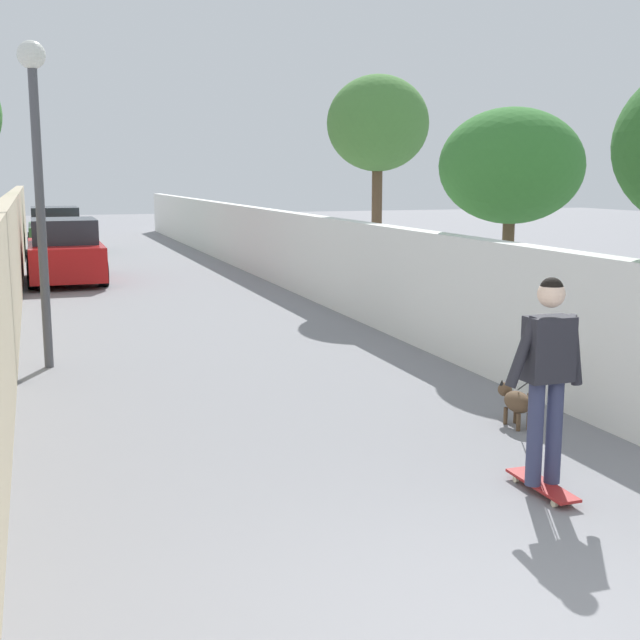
% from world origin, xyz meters
% --- Properties ---
extents(ground_plane, '(80.00, 80.00, 0.00)m').
position_xyz_m(ground_plane, '(14.00, 0.00, 0.00)').
color(ground_plane, gray).
extents(wall_left, '(48.00, 0.30, 2.13)m').
position_xyz_m(wall_left, '(12.00, 3.00, 1.07)').
color(wall_left, tan).
rests_on(wall_left, ground).
extents(fence_right, '(48.00, 0.30, 1.75)m').
position_xyz_m(fence_right, '(12.00, -3.00, 0.88)').
color(fence_right, white).
rests_on(fence_right, ground).
extents(tree_right_near, '(2.16, 2.16, 3.58)m').
position_xyz_m(tree_right_near, '(7.50, -4.27, 2.70)').
color(tree_right_near, brown).
rests_on(tree_right_near, ground).
extents(tree_right_mid, '(2.15, 2.15, 4.66)m').
position_xyz_m(tree_right_mid, '(13.00, -4.43, 3.63)').
color(tree_right_mid, brown).
rests_on(tree_right_mid, ground).
extents(lamp_post, '(0.36, 0.36, 4.27)m').
position_xyz_m(lamp_post, '(8.12, 2.45, 2.93)').
color(lamp_post, '#4C4C51').
rests_on(lamp_post, ground).
extents(skateboard, '(0.80, 0.21, 0.08)m').
position_xyz_m(skateboard, '(2.02, -1.27, 0.07)').
color(skateboard, maroon).
rests_on(skateboard, ground).
extents(person_skateboarder, '(0.22, 0.71, 1.70)m').
position_xyz_m(person_skateboarder, '(2.02, -1.27, 1.08)').
color(person_skateboarder, '#333859').
rests_on(person_skateboarder, skateboard).
extents(dog, '(1.98, 0.92, 1.06)m').
position_xyz_m(dog, '(3.69, -2.07, 0.28)').
color(dog, brown).
rests_on(dog, ground).
extents(car_near, '(3.89, 1.80, 1.54)m').
position_xyz_m(car_near, '(17.65, 1.85, 0.71)').
color(car_near, '#B71414').
rests_on(car_near, ground).
extents(car_far, '(3.89, 1.80, 1.54)m').
position_xyz_m(car_far, '(25.83, 1.85, 0.71)').
color(car_far, '#336B38').
rests_on(car_far, ground).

